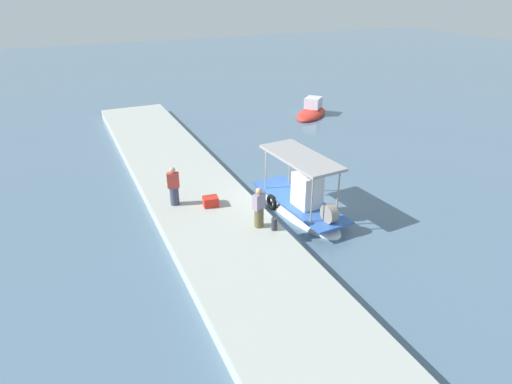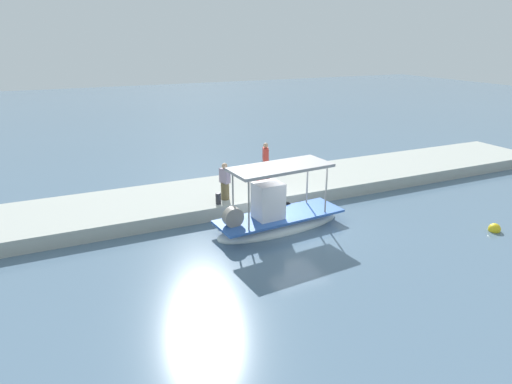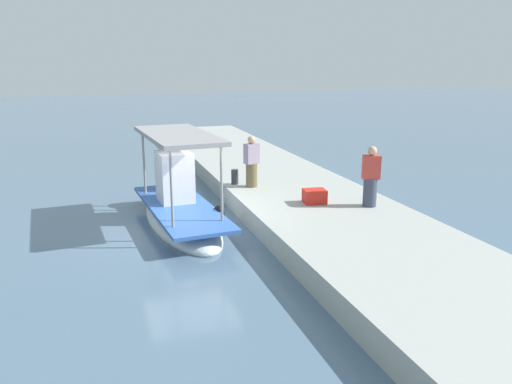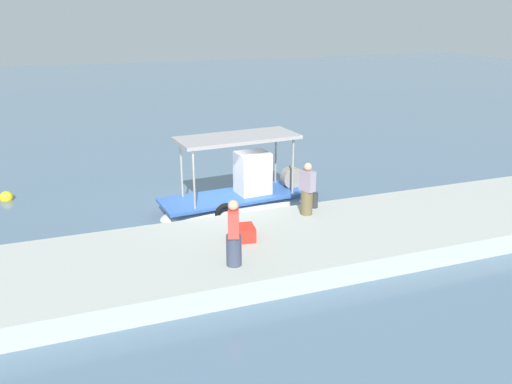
{
  "view_description": "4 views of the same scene",
  "coord_description": "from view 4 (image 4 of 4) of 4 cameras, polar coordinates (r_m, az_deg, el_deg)",
  "views": [
    {
      "loc": [
        16.25,
        -8.99,
        9.59
      ],
      "look_at": [
        0.61,
        -1.94,
        1.29
      ],
      "focal_mm": 31.53,
      "sensor_mm": 36.0,
      "label": 1
    },
    {
      "loc": [
        8.74,
        14.93,
        7.5
      ],
      "look_at": [
        1.3,
        -1.2,
        1.24
      ],
      "focal_mm": 30.92,
      "sensor_mm": 36.0,
      "label": 2
    },
    {
      "loc": [
        -13.48,
        2.33,
        4.69
      ],
      "look_at": [
        0.91,
        -2.27,
        0.76
      ],
      "focal_mm": 35.93,
      "sensor_mm": 36.0,
      "label": 3
    },
    {
      "loc": [
        -4.64,
        -16.3,
        6.64
      ],
      "look_at": [
        0.83,
        -1.66,
        1.22
      ],
      "focal_mm": 36.43,
      "sensor_mm": 36.0,
      "label": 4
    }
  ],
  "objects": [
    {
      "name": "cargo_crate",
      "position": [
        14.57,
        -1.22,
        -4.5
      ],
      "size": [
        0.59,
        0.7,
        0.4
      ],
      "primitive_type": "cube",
      "rotation": [
        0.0,
        0.0,
        1.44
      ],
      "color": "red",
      "rests_on": "dock_quay"
    },
    {
      "name": "dock_quay",
      "position": [
        14.7,
        -0.01,
        -6.43
      ],
      "size": [
        36.0,
        4.38,
        0.6
      ],
      "primitive_type": "cube",
      "color": "#A7ACA4",
      "rests_on": "ground_plane"
    },
    {
      "name": "mooring_bollard",
      "position": [
        17.0,
        6.42,
        -0.91
      ],
      "size": [
        0.24,
        0.24,
        0.5
      ],
      "primitive_type": "cylinder",
      "color": "#2D2D33",
      "rests_on": "dock_quay"
    },
    {
      "name": "fisherman_by_crate",
      "position": [
        12.92,
        -2.46,
        -4.87
      ],
      "size": [
        0.49,
        0.55,
        1.74
      ],
      "color": "#394054",
      "rests_on": "dock_quay"
    },
    {
      "name": "fisherman_near_bollard",
      "position": [
        16.26,
        5.63,
        0.09
      ],
      "size": [
        0.48,
        0.54,
        1.68
      ],
      "color": "brown",
      "rests_on": "dock_quay"
    },
    {
      "name": "main_fishing_boat",
      "position": [
        18.36,
        -1.65,
        -0.54
      ],
      "size": [
        5.81,
        2.21,
        3.02
      ],
      "color": "silver",
      "rests_on": "ground_plane"
    },
    {
      "name": "ground_plane",
      "position": [
        18.2,
        -4.28,
        -2.34
      ],
      "size": [
        120.0,
        120.0,
        0.0
      ],
      "primitive_type": "plane",
      "color": "slate"
    },
    {
      "name": "marker_buoy",
      "position": [
        21.53,
        -25.71,
        -0.55
      ],
      "size": [
        0.48,
        0.48,
        0.48
      ],
      "color": "yellow",
      "rests_on": "ground_plane"
    }
  ]
}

